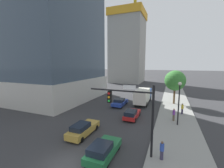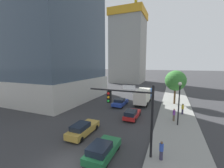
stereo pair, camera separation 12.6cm
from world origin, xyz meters
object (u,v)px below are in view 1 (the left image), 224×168
at_px(car_gold, 83,129).
at_px(box_truck, 143,95).
at_px(construction_building, 128,44).
at_px(traffic_light_pole, 132,107).
at_px(car_blue, 120,102).
at_px(pedestrian_blue_shirt, 162,150).
at_px(street_lamp, 179,97).
at_px(pedestrian_yellow_shirt, 182,109).
at_px(pedestrian_purple_shirt, 174,114).
at_px(car_green, 103,150).
at_px(car_red, 132,114).
at_px(street_tree, 175,81).

xyz_separation_m(car_gold, box_truck, (3.84, 15.91, 1.03)).
height_order(construction_building, traffic_light_pole, construction_building).
relative_size(car_blue, car_gold, 0.99).
height_order(construction_building, pedestrian_blue_shirt, construction_building).
height_order(street_lamp, pedestrian_blue_shirt, street_lamp).
height_order(pedestrian_yellow_shirt, pedestrian_purple_shirt, pedestrian_purple_shirt).
height_order(car_green, box_truck, box_truck).
bearing_deg(car_red, street_lamp, -2.82).
xyz_separation_m(car_blue, pedestrian_blue_shirt, (8.51, -14.11, 0.24)).
height_order(street_tree, pedestrian_yellow_shirt, street_tree).
height_order(car_green, car_gold, car_gold).
distance_m(construction_building, car_blue, 41.48).
distance_m(street_tree, car_red, 12.87).
bearing_deg(car_red, pedestrian_purple_shirt, 10.26).
relative_size(street_lamp, pedestrian_purple_shirt, 3.21).
relative_size(traffic_light_pole, pedestrian_purple_shirt, 3.52).
height_order(traffic_light_pole, car_gold, traffic_light_pole).
xyz_separation_m(street_lamp, car_gold, (-9.97, -6.67, -3.13)).
height_order(traffic_light_pole, pedestrian_purple_shirt, traffic_light_pole).
distance_m(street_tree, pedestrian_yellow_shirt, 7.35).
bearing_deg(construction_building, street_lamp, -65.93).
bearing_deg(box_truck, car_gold, -103.56).
bearing_deg(car_green, car_gold, 143.58).
distance_m(street_tree, car_gold, 20.58).
relative_size(street_lamp, box_truck, 0.70).
bearing_deg(street_tree, construction_building, 120.54).
bearing_deg(street_lamp, box_truck, 123.56).
distance_m(street_lamp, car_red, 6.89).
bearing_deg(box_truck, street_lamp, -56.44).
relative_size(box_truck, pedestrian_yellow_shirt, 4.70).
bearing_deg(car_blue, traffic_light_pole, -67.27).
xyz_separation_m(car_gold, pedestrian_yellow_shirt, (10.77, 11.49, 0.31)).
xyz_separation_m(construction_building, car_blue, (9.35, -37.21, -15.77)).
distance_m(traffic_light_pole, street_tree, 19.48).
relative_size(construction_building, pedestrian_blue_shirt, 24.51).
xyz_separation_m(street_tree, car_red, (-5.80, -10.75, -4.06)).
distance_m(traffic_light_pole, pedestrian_blue_shirt, 4.28).
xyz_separation_m(street_lamp, car_blue, (-9.97, 6.02, -3.13)).
bearing_deg(traffic_light_pole, construction_building, 106.55).
xyz_separation_m(car_blue, pedestrian_purple_shirt, (9.50, -4.70, 0.33)).
bearing_deg(car_red, car_gold, -118.83).
xyz_separation_m(construction_building, car_gold, (9.35, -49.90, -15.77)).
height_order(traffic_light_pole, car_red, traffic_light_pole).
distance_m(car_gold, pedestrian_purple_shirt, 12.42).
xyz_separation_m(car_green, pedestrian_purple_shirt, (5.66, 10.83, 0.35)).
distance_m(car_red, pedestrian_yellow_shirt, 8.28).
xyz_separation_m(traffic_light_pole, pedestrian_yellow_shirt, (4.87, 12.89, -3.33)).
relative_size(traffic_light_pole, car_green, 1.47).
relative_size(pedestrian_yellow_shirt, pedestrian_purple_shirt, 0.97).
relative_size(car_blue, car_green, 1.11).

